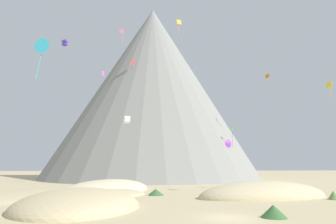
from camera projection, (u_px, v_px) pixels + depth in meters
name	position (u px, v px, depth m)	size (l,w,h in m)	color
ground_plane	(229.00, 218.00, 24.09)	(400.00, 400.00, 0.00)	#C6B284
dune_foreground_left	(107.00, 191.00, 48.70)	(22.91, 11.52, 3.69)	beige
dune_foreground_right	(264.00, 197.00, 39.27)	(18.49, 8.36, 4.30)	#CCBA8E
dune_midground	(62.00, 197.00, 40.13)	(23.70, 15.51, 2.28)	#C6B284
dune_back_low	(78.00, 207.00, 29.98)	(16.66, 12.22, 3.75)	#C6B284
bush_mid_center	(334.00, 195.00, 36.74)	(1.48, 1.48, 1.07)	#668C4C
bush_near_right	(274.00, 211.00, 24.16)	(2.15, 2.15, 1.02)	#386633
bush_far_right	(156.00, 192.00, 41.92)	(2.33, 2.33, 0.90)	#386633
rock_massif	(151.00, 99.00, 101.04)	(91.69, 91.69, 58.95)	gray
kite_magenta_mid	(103.00, 74.00, 65.85)	(0.60, 0.33, 1.16)	#D1339E
kite_orange_high	(268.00, 77.00, 80.54)	(1.33, 1.43, 3.66)	orange
kite_violet_low	(229.00, 143.00, 48.63)	(1.36, 0.86, 1.38)	purple
kite_gold_high	(179.00, 23.00, 66.14)	(1.08, 0.67, 3.45)	gold
kite_red_high	(132.00, 62.00, 86.53)	(1.28, 1.26, 3.18)	red
kite_pink_high	(122.00, 32.00, 78.93)	(1.39, 0.39, 3.67)	pink
kite_white_low	(127.00, 120.00, 47.31)	(1.16, 1.21, 1.06)	white
kite_green_low	(232.00, 133.00, 78.26)	(0.69, 0.71, 5.32)	green
kite_yellow_mid	(329.00, 86.00, 50.29)	(0.53, 1.03, 2.80)	yellow
kite_cyan_mid	(42.00, 46.00, 46.90)	(2.43, 0.69, 6.82)	#33BCDB
kite_indigo_high	(65.00, 43.00, 74.74)	(1.38, 1.34, 1.41)	#5138B2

